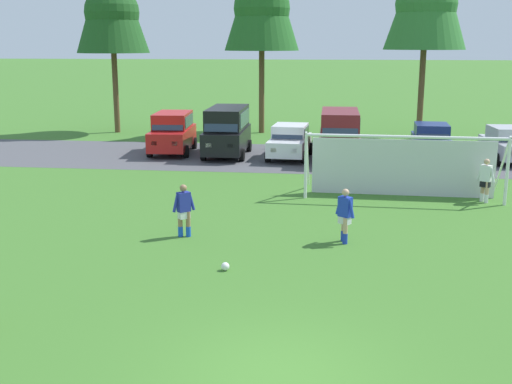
# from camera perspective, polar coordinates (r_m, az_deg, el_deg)

# --- Properties ---
(ground_plane) EXTENTS (400.00, 400.00, 0.00)m
(ground_plane) POSITION_cam_1_polar(r_m,az_deg,el_deg) (26.06, 4.91, 0.27)
(ground_plane) COLOR #3D7028
(parking_lot_strip) EXTENTS (52.00, 8.40, 0.01)m
(parking_lot_strip) POSITION_cam_1_polar(r_m,az_deg,el_deg) (33.11, 5.38, 3.05)
(parking_lot_strip) COLOR #4C4C51
(parking_lot_strip) RESTS_ON ground
(soccer_ball) EXTENTS (0.22, 0.22, 0.22)m
(soccer_ball) POSITION_cam_1_polar(r_m,az_deg,el_deg) (16.81, -2.76, -6.66)
(soccer_ball) COLOR white
(soccer_ball) RESTS_ON ground
(soccer_goal) EXTENTS (7.47, 2.16, 2.57)m
(soccer_goal) POSITION_cam_1_polar(r_m,az_deg,el_deg) (25.07, 12.98, 2.48)
(soccer_goal) COLOR white
(soccer_goal) RESTS_ON ground
(player_striker_near) EXTENTS (0.66, 0.49, 1.64)m
(player_striker_near) POSITION_cam_1_polar(r_m,az_deg,el_deg) (19.57, -6.46, -1.66)
(player_striker_near) COLOR #936B4C
(player_striker_near) RESTS_ON ground
(player_midfield_center) EXTENTS (0.59, 0.57, 1.64)m
(player_midfield_center) POSITION_cam_1_polar(r_m,az_deg,el_deg) (19.05, 7.94, -2.12)
(player_midfield_center) COLOR tan
(player_midfield_center) RESTS_ON ground
(player_defender_far) EXTENTS (0.62, 0.54, 1.64)m
(player_defender_far) POSITION_cam_1_polar(r_m,az_deg,el_deg) (25.16, 19.82, 0.97)
(player_defender_far) COLOR tan
(player_defender_far) RESTS_ON ground
(parked_car_slot_far_left) EXTENTS (2.37, 4.72, 2.16)m
(parked_car_slot_far_left) POSITION_cam_1_polar(r_m,az_deg,el_deg) (34.70, -7.46, 5.32)
(parked_car_slot_far_left) COLOR red
(parked_car_slot_far_left) RESTS_ON ground
(parked_car_slot_left) EXTENTS (2.24, 4.82, 2.52)m
(parked_car_slot_left) POSITION_cam_1_polar(r_m,az_deg,el_deg) (33.55, -2.59, 5.54)
(parked_car_slot_left) COLOR black
(parked_car_slot_left) RESTS_ON ground
(parked_car_slot_center_left) EXTENTS (2.27, 4.32, 1.72)m
(parked_car_slot_center_left) POSITION_cam_1_polar(r_m,az_deg,el_deg) (32.83, 3.04, 4.55)
(parked_car_slot_center_left) COLOR silver
(parked_car_slot_center_left) RESTS_ON ground
(parked_car_slot_center) EXTENTS (2.22, 4.81, 2.52)m
(parked_car_slot_center) POSITION_cam_1_polar(r_m,az_deg,el_deg) (32.18, 7.48, 5.11)
(parked_car_slot_center) COLOR maroon
(parked_car_slot_center) RESTS_ON ground
(parked_car_slot_center_right) EXTENTS (2.20, 4.28, 1.72)m
(parked_car_slot_center_right) POSITION_cam_1_polar(r_m,az_deg,el_deg) (34.35, 15.39, 4.48)
(parked_car_slot_center_right) COLOR navy
(parked_car_slot_center_right) RESTS_ON ground
(parked_car_slot_right) EXTENTS (2.27, 4.32, 1.72)m
(parked_car_slot_right) POSITION_cam_1_polar(r_m,az_deg,el_deg) (34.31, 21.62, 4.01)
(parked_car_slot_right) COLOR #B2B2BC
(parked_car_slot_right) RESTS_ON ground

